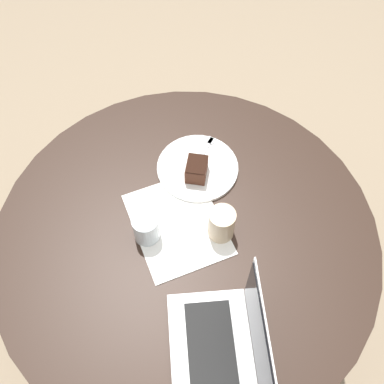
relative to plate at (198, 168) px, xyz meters
name	(u,v)px	position (x,y,z in m)	size (l,w,h in m)	color
ground_plane	(188,311)	(0.23, -0.01, -0.78)	(12.00, 12.00, 0.00)	gray
dining_table	(186,253)	(0.23, -0.01, -0.15)	(1.13, 1.13, 0.77)	black
paper_document	(178,224)	(0.20, -0.04, 0.00)	(0.39, 0.37, 0.00)	white
plate	(198,168)	(0.00, 0.00, 0.00)	(0.26, 0.26, 0.01)	white
cake_slice	(197,169)	(0.03, 0.00, 0.04)	(0.08, 0.07, 0.06)	#472619
fork	(203,152)	(-0.06, 0.01, 0.01)	(0.17, 0.08, 0.00)	silver
coffee_glass	(222,224)	(0.22, 0.09, 0.05)	(0.08, 0.08, 0.11)	#C6AD89
water_glass	(146,228)	(0.25, -0.12, 0.04)	(0.08, 0.08, 0.09)	silver
laptop	(224,348)	(0.55, 0.13, 0.04)	(0.34, 0.27, 0.23)	silver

